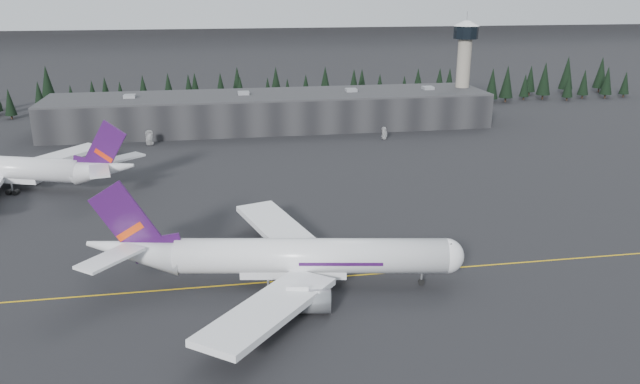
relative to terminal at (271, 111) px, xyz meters
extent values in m
plane|color=black|center=(0.00, -125.00, -6.30)|extent=(1400.00, 1400.00, 0.00)
cube|color=gold|center=(0.00, -127.00, -6.29)|extent=(400.00, 0.40, 0.02)
cube|color=black|center=(0.00, 0.00, -0.30)|extent=(160.00, 30.00, 12.00)
cube|color=#333335|center=(0.00, 0.00, 6.00)|extent=(160.00, 30.00, 0.60)
cylinder|color=gray|center=(75.00, 3.00, 9.70)|extent=(5.20, 5.20, 32.00)
cylinder|color=black|center=(75.00, 3.00, 26.95)|extent=(9.20, 9.20, 4.50)
cone|color=silver|center=(75.00, 3.00, 30.40)|extent=(10.00, 10.00, 2.00)
cube|color=black|center=(0.00, 37.00, 1.20)|extent=(360.00, 20.00, 15.00)
cylinder|color=white|center=(-5.80, -129.39, -0.69)|extent=(47.32, 14.07, 6.13)
sphere|color=white|center=(17.33, -133.41, -0.69)|extent=(6.13, 6.13, 6.13)
cone|color=white|center=(-35.97, -124.14, 0.23)|extent=(17.94, 8.97, 8.87)
cube|color=white|center=(-9.13, -112.75, -2.32)|extent=(16.67, 29.72, 2.62)
cylinder|color=#999CA2|center=(-4.05, -119.33, -4.05)|extent=(7.20, 4.96, 3.88)
cube|color=white|center=(-14.54, -143.93, -2.32)|extent=(24.00, 27.60, 2.62)
cylinder|color=#999CA2|center=(-7.55, -139.44, -4.05)|extent=(7.20, 4.96, 3.88)
cube|color=#330F47|center=(-36.48, -124.06, 5.44)|extent=(12.83, 2.72, 15.20)
cube|color=#E23F0D|center=(-36.28, -124.09, 3.91)|extent=(5.00, 1.42, 3.74)
cube|color=white|center=(-36.94, -117.76, 1.66)|extent=(8.18, 12.12, 0.51)
cube|color=white|center=(-39.03, -129.83, 1.66)|extent=(10.72, 11.56, 0.51)
cylinder|color=black|center=(13.31, -132.71, -4.77)|extent=(0.51, 0.51, 3.06)
cylinder|color=black|center=(-12.05, -123.64, -4.77)|extent=(0.51, 0.51, 3.06)
cylinder|color=black|center=(-13.63, -132.69, -4.77)|extent=(0.51, 0.51, 3.06)
cone|color=silver|center=(-48.88, -70.32, 0.15)|extent=(17.97, 11.30, 8.75)
cube|color=silver|center=(-66.54, -47.58, -2.37)|extent=(26.22, 25.06, 2.58)
cylinder|color=gray|center=(-74.08, -50.81, -4.08)|extent=(7.45, 5.78, 3.83)
cube|color=#350F48|center=(-48.41, -70.49, 5.29)|extent=(12.21, 4.70, 15.01)
cube|color=red|center=(-48.60, -70.42, 3.78)|extent=(4.82, 2.16, 3.69)
cube|color=silver|center=(-48.98, -76.69, 1.56)|extent=(6.51, 11.73, 0.50)
cube|color=silver|center=(-44.98, -65.28, 1.56)|extent=(11.36, 10.66, 0.50)
cylinder|color=black|center=(-72.25, -66.93, -4.79)|extent=(0.50, 0.50, 3.02)
cylinder|color=black|center=(-69.25, -58.38, -4.79)|extent=(0.50, 0.50, 3.02)
imported|color=#BABABC|center=(-42.37, -20.18, -5.59)|extent=(2.65, 5.23, 1.42)
imported|color=silver|center=(36.34, -25.31, -5.55)|extent=(4.71, 3.24, 1.49)
camera|label=1|loc=(-21.21, -227.32, 43.85)|focal=35.00mm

